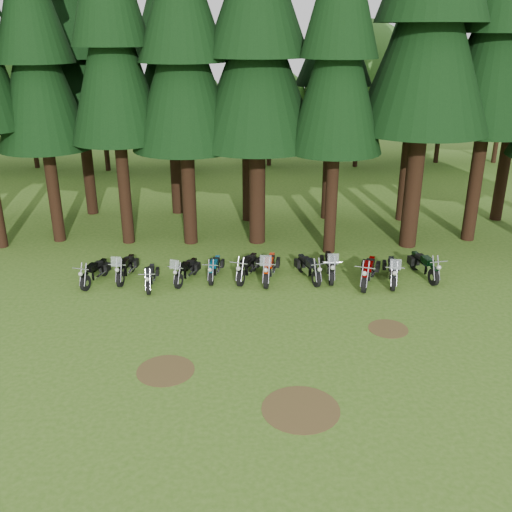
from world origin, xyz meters
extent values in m
plane|color=#375F17|center=(0.00, 0.00, 0.00)|extent=(120.00, 120.00, 0.00)
cylinder|color=black|center=(-9.78, 9.82, 2.76)|extent=(0.58, 0.58, 5.53)
cone|color=black|center=(-9.78, 9.82, 8.06)|extent=(4.32, 4.32, 6.91)
cylinder|color=black|center=(-6.29, 9.51, 2.99)|extent=(0.58, 0.58, 5.99)
cone|color=black|center=(-6.29, 9.51, 8.73)|extent=(4.32, 4.32, 7.49)
cylinder|color=black|center=(-3.21, 9.40, 2.78)|extent=(0.66, 0.66, 5.57)
cone|color=black|center=(-3.21, 9.40, 8.12)|extent=(4.95, 4.95, 6.96)
cylinder|color=black|center=(0.07, 9.44, 2.85)|extent=(0.77, 0.77, 5.70)
cone|color=black|center=(0.07, 9.44, 8.31)|extent=(5.81, 5.81, 7.12)
cylinder|color=black|center=(3.43, 8.02, 2.85)|extent=(0.55, 0.55, 5.71)
cone|color=black|center=(3.43, 8.02, 8.32)|extent=(4.15, 4.15, 7.14)
cylinder|color=black|center=(7.37, 8.76, 3.31)|extent=(0.80, 0.80, 6.62)
cone|color=black|center=(7.37, 8.76, 9.65)|extent=(5.98, 5.98, 8.27)
cylinder|color=black|center=(10.62, 9.61, 3.17)|extent=(0.64, 0.64, 6.35)
cone|color=black|center=(10.62, 9.61, 9.26)|extent=(4.79, 4.79, 7.93)
cylinder|color=black|center=(-9.26, 14.35, 2.76)|extent=(0.60, 0.60, 5.53)
cone|color=black|center=(-9.26, 14.35, 8.06)|extent=(4.52, 4.52, 6.91)
cylinder|color=black|center=(-4.38, 14.40, 2.78)|extent=(0.65, 0.65, 5.55)
cone|color=black|center=(-4.38, 14.40, 8.10)|extent=(4.85, 4.85, 6.94)
cylinder|color=black|center=(-0.37, 12.94, 2.76)|extent=(0.58, 0.58, 5.52)
cone|color=black|center=(-0.37, 12.94, 8.05)|extent=(4.35, 4.35, 6.90)
cylinder|color=black|center=(4.04, 13.25, 2.35)|extent=(0.66, 0.66, 4.70)
cone|color=black|center=(4.04, 13.25, 6.85)|extent=(4.94, 4.94, 5.87)
cone|color=black|center=(4.04, 13.25, 9.62)|extent=(3.95, 3.95, 4.96)
cylinder|color=black|center=(8.07, 12.86, 2.78)|extent=(0.53, 0.53, 5.56)
cone|color=black|center=(8.07, 12.86, 8.11)|extent=(3.94, 3.94, 6.95)
cylinder|color=black|center=(13.36, 12.79, 2.82)|extent=(0.61, 0.61, 5.65)
cylinder|color=black|center=(-16.34, 26.00, 1.65)|extent=(0.36, 0.36, 3.29)
sphere|color=#2B5A1F|center=(-16.34, 26.00, 6.04)|extent=(7.69, 7.69, 7.69)
sphere|color=#2B5A1F|center=(-15.02, 25.12, 5.27)|extent=(5.49, 5.49, 5.49)
cylinder|color=black|center=(-10.73, 24.98, 1.40)|extent=(0.36, 0.36, 2.80)
sphere|color=#2B5A1F|center=(-10.73, 24.98, 5.13)|extent=(6.53, 6.53, 6.53)
sphere|color=#2B5A1F|center=(-9.61, 24.23, 4.48)|extent=(4.67, 4.67, 4.67)
cylinder|color=black|center=(-4.99, 25.31, 1.27)|extent=(0.36, 0.36, 2.55)
sphere|color=#2B5A1F|center=(-4.99, 25.31, 4.67)|extent=(5.95, 5.95, 5.95)
sphere|color=#2B5A1F|center=(-3.97, 24.63, 4.08)|extent=(4.25, 4.25, 4.25)
cylinder|color=black|center=(1.32, 26.50, 1.23)|extent=(0.36, 0.36, 2.47)
sphere|color=#2B5A1F|center=(1.32, 26.50, 4.53)|extent=(5.76, 5.76, 5.76)
sphere|color=#2B5A1F|center=(2.30, 25.84, 3.95)|extent=(4.12, 4.12, 4.12)
cylinder|color=black|center=(7.92, 25.96, 1.76)|extent=(0.36, 0.36, 3.52)
sphere|color=#2B5A1F|center=(7.92, 25.96, 6.45)|extent=(8.21, 8.21, 8.21)
sphere|color=#2B5A1F|center=(9.33, 25.02, 5.63)|extent=(5.87, 5.87, 5.87)
cylinder|color=black|center=(14.54, 27.22, 1.47)|extent=(0.36, 0.36, 2.94)
sphere|color=#2B5A1F|center=(14.54, 27.22, 5.39)|extent=(6.86, 6.86, 6.86)
sphere|color=#2B5A1F|center=(15.72, 26.43, 4.70)|extent=(4.90, 4.90, 4.90)
cylinder|color=black|center=(19.09, 27.08, 1.76)|extent=(0.36, 0.36, 3.52)
sphere|color=#2B5A1F|center=(19.09, 27.08, 6.45)|extent=(8.20, 8.20, 8.20)
cylinder|color=#4C3D1E|center=(-3.00, -2.00, 0.01)|extent=(1.80, 1.80, 0.01)
cylinder|color=#4C3D1E|center=(4.50, 0.50, 0.01)|extent=(1.40, 1.40, 0.01)
cylinder|color=#4C3D1E|center=(1.00, -4.00, 0.01)|extent=(2.20, 2.20, 0.01)
cylinder|color=black|center=(-6.95, 3.88, 0.32)|extent=(0.30, 0.66, 0.65)
cylinder|color=black|center=(-6.55, 5.36, 0.32)|extent=(0.30, 0.66, 0.65)
cube|color=silver|center=(-6.74, 4.67, 0.41)|extent=(0.45, 0.74, 0.33)
cube|color=black|center=(-6.80, 4.45, 0.77)|extent=(0.43, 0.60, 0.24)
cube|color=black|center=(-6.68, 4.89, 0.73)|extent=(0.43, 0.60, 0.12)
cylinder|color=black|center=(-5.63, 4.24, 0.33)|extent=(0.21, 0.67, 0.66)
cylinder|color=black|center=(-5.45, 5.78, 0.33)|extent=(0.21, 0.67, 0.66)
cube|color=silver|center=(-5.53, 5.06, 0.42)|extent=(0.36, 0.73, 0.34)
cube|color=black|center=(-5.56, 4.83, 0.78)|extent=(0.36, 0.58, 0.24)
cube|color=black|center=(-5.51, 5.29, 0.74)|extent=(0.36, 0.58, 0.12)
cube|color=silver|center=(-5.66, 3.94, 1.22)|extent=(0.43, 0.17, 0.40)
cylinder|color=black|center=(-4.36, 3.49, 0.30)|extent=(0.15, 0.60, 0.59)
cylinder|color=black|center=(-4.42, 4.88, 0.30)|extent=(0.15, 0.60, 0.59)
cube|color=silver|center=(-4.39, 4.23, 0.38)|extent=(0.28, 0.64, 0.31)
cube|color=#232228|center=(-4.39, 4.02, 0.70)|extent=(0.29, 0.51, 0.22)
cube|color=black|center=(-4.40, 4.44, 0.67)|extent=(0.29, 0.51, 0.11)
cylinder|color=black|center=(-3.23, 4.03, 0.31)|extent=(0.34, 0.63, 0.63)
cylinder|color=black|center=(-2.73, 5.41, 0.31)|extent=(0.34, 0.63, 0.63)
cube|color=silver|center=(-2.96, 4.77, 0.40)|extent=(0.48, 0.72, 0.32)
cube|color=black|center=(-3.04, 4.56, 0.74)|extent=(0.45, 0.59, 0.23)
cube|color=black|center=(-2.89, 4.97, 0.70)|extent=(0.45, 0.59, 0.11)
cube|color=silver|center=(-3.33, 3.76, 1.16)|extent=(0.42, 0.25, 0.38)
cylinder|color=black|center=(-1.92, 4.31, 0.31)|extent=(0.21, 0.62, 0.61)
cylinder|color=black|center=(-1.73, 5.74, 0.31)|extent=(0.21, 0.62, 0.61)
cube|color=silver|center=(-1.82, 5.07, 0.39)|extent=(0.34, 0.68, 0.32)
cube|color=#075373|center=(-1.84, 4.86, 0.72)|extent=(0.34, 0.54, 0.22)
cube|color=black|center=(-1.79, 5.28, 0.69)|extent=(0.34, 0.54, 0.11)
cylinder|color=black|center=(-0.71, 4.21, 0.35)|extent=(0.37, 0.70, 0.69)
cylinder|color=black|center=(-0.18, 5.75, 0.35)|extent=(0.37, 0.70, 0.69)
cube|color=silver|center=(-0.43, 5.03, 0.44)|extent=(0.52, 0.79, 0.36)
cube|color=black|center=(-0.51, 4.80, 0.82)|extent=(0.49, 0.65, 0.25)
cube|color=black|center=(-0.35, 5.26, 0.78)|extent=(0.49, 0.65, 0.13)
cylinder|color=black|center=(0.33, 3.97, 0.36)|extent=(0.27, 0.74, 0.73)
cylinder|color=black|center=(0.62, 5.65, 0.36)|extent=(0.27, 0.74, 0.73)
cube|color=silver|center=(0.49, 4.86, 0.46)|extent=(0.43, 0.81, 0.37)
cube|color=red|center=(0.44, 4.61, 0.86)|extent=(0.43, 0.65, 0.26)
cube|color=black|center=(0.53, 5.11, 0.81)|extent=(0.43, 0.65, 0.13)
cube|color=silver|center=(0.28, 3.64, 1.34)|extent=(0.48, 0.21, 0.43)
cylinder|color=black|center=(2.37, 4.09, 0.34)|extent=(0.34, 0.69, 0.68)
cylinder|color=black|center=(1.90, 5.61, 0.34)|extent=(0.34, 0.69, 0.68)
cube|color=silver|center=(2.12, 4.90, 0.43)|extent=(0.49, 0.77, 0.35)
cube|color=black|center=(2.19, 4.67, 0.80)|extent=(0.46, 0.63, 0.25)
cube|color=black|center=(2.05, 5.12, 0.76)|extent=(0.46, 0.63, 0.12)
cylinder|color=black|center=(3.00, 4.23, 0.35)|extent=(0.18, 0.70, 0.70)
cylinder|color=black|center=(3.08, 5.86, 0.35)|extent=(0.18, 0.70, 0.70)
cube|color=silver|center=(3.04, 5.10, 0.44)|extent=(0.33, 0.75, 0.36)
cube|color=black|center=(3.03, 4.85, 0.82)|extent=(0.34, 0.60, 0.25)
cube|color=black|center=(3.05, 5.34, 0.78)|extent=(0.34, 0.60, 0.13)
cube|color=silver|center=(2.99, 3.91, 1.29)|extent=(0.45, 0.15, 0.42)
cylinder|color=black|center=(4.23, 3.50, 0.37)|extent=(0.40, 0.75, 0.74)
cylinder|color=black|center=(4.82, 5.13, 0.37)|extent=(0.40, 0.75, 0.74)
cube|color=silver|center=(4.54, 4.36, 0.47)|extent=(0.56, 0.84, 0.38)
cube|color=#6D0002|center=(4.46, 4.12, 0.87)|extent=(0.53, 0.69, 0.27)
cube|color=black|center=(4.63, 4.61, 0.83)|extent=(0.53, 0.69, 0.13)
cylinder|color=black|center=(5.40, 3.65, 0.34)|extent=(0.26, 0.70, 0.69)
cylinder|color=black|center=(5.68, 5.24, 0.34)|extent=(0.26, 0.70, 0.69)
cube|color=silver|center=(5.55, 4.49, 0.44)|extent=(0.41, 0.77, 0.35)
cube|color=black|center=(5.51, 4.26, 0.81)|extent=(0.41, 0.62, 0.25)
cube|color=black|center=(5.59, 4.73, 0.77)|extent=(0.41, 0.62, 0.13)
cube|color=silver|center=(5.35, 3.34, 1.27)|extent=(0.45, 0.20, 0.41)
cylinder|color=black|center=(7.19, 4.14, 0.35)|extent=(0.29, 0.72, 0.71)
cylinder|color=black|center=(6.87, 5.77, 0.35)|extent=(0.29, 0.72, 0.71)
cube|color=silver|center=(7.02, 5.01, 0.45)|extent=(0.44, 0.80, 0.36)
cube|color=black|center=(7.07, 4.76, 0.84)|extent=(0.43, 0.64, 0.26)
cube|color=black|center=(6.97, 5.25, 0.79)|extent=(0.43, 0.64, 0.13)
camera|label=1|loc=(-0.49, -17.08, 9.81)|focal=40.00mm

